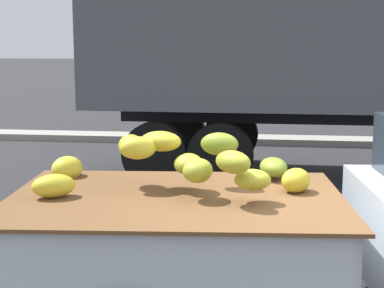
% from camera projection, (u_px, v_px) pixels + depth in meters
% --- Properties ---
extents(curb_strip, '(80.00, 0.80, 0.16)m').
position_uv_depth(curb_strip, '(294.00, 141.00, 13.92)').
color(curb_strip, gray).
rests_on(curb_strip, ground).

